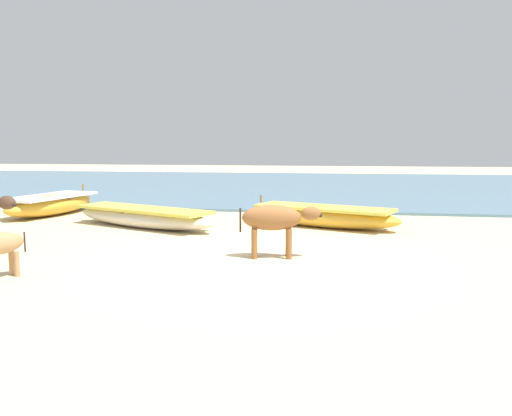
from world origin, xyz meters
TOP-DOWN VIEW (x-y plane):
  - ground at (0.00, 0.00)m, footprint 80.00×80.00m
  - sea_water at (0.00, 16.20)m, footprint 60.00×20.00m
  - fishing_boat_0 at (1.06, 3.80)m, footprint 3.93×2.35m
  - fishing_boat_1 at (-6.68, 4.72)m, footprint 1.71×3.41m
  - fishing_boat_4 at (-3.27, 3.06)m, footprint 4.27×2.57m
  - cow_adult_brown at (0.31, 0.18)m, footprint 1.46×0.57m

SIDE VIEW (x-z plane):
  - ground at x=0.00m, z-range 0.00..0.00m
  - sea_water at x=0.00m, z-range 0.00..0.08m
  - fishing_boat_4 at x=-3.27m, z-range -0.08..0.60m
  - fishing_boat_0 at x=1.06m, z-range -0.08..0.63m
  - fishing_boat_1 at x=-6.68m, z-range -0.08..0.70m
  - cow_adult_brown at x=0.31m, z-range 0.21..1.15m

